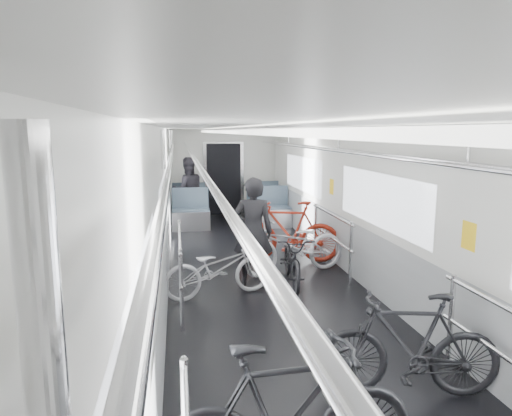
# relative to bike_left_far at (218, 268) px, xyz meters

# --- Properties ---
(car_shell) EXTENTS (3.02, 14.01, 2.41)m
(car_shell) POSITION_rel_bike_left_far_xyz_m (0.75, 1.38, 0.71)
(car_shell) COLOR black
(car_shell) RESTS_ON ground
(bike_left_far) EXTENTS (1.67, 0.92, 0.83)m
(bike_left_far) POSITION_rel_bike_left_far_xyz_m (0.00, 0.00, 0.00)
(bike_left_far) COLOR #A7A7AB
(bike_left_far) RESTS_ON floor
(bike_right_near) EXTENTS (1.66, 0.80, 0.96)m
(bike_right_near) POSITION_rel_bike_left_far_xyz_m (1.45, -2.78, 0.06)
(bike_right_near) COLOR black
(bike_right_near) RESTS_ON floor
(bike_right_mid) EXTENTS (1.94, 1.02, 0.97)m
(bike_right_mid) POSITION_rel_bike_left_far_xyz_m (1.33, 0.85, 0.07)
(bike_right_mid) COLOR silver
(bike_right_mid) RESTS_ON floor
(bike_right_far) EXTENTS (1.93, 1.08, 1.12)m
(bike_right_far) POSITION_rel_bike_left_far_xyz_m (1.42, 1.57, 0.14)
(bike_right_far) COLOR maroon
(bike_right_far) RESTS_ON floor
(bike_aisle) EXTENTS (0.71, 1.58, 0.80)m
(bike_aisle) POSITION_rel_bike_left_far_xyz_m (1.16, 0.29, -0.01)
(bike_aisle) COLOR black
(bike_aisle) RESTS_ON floor
(person_standing) EXTENTS (0.67, 0.50, 1.68)m
(person_standing) POSITION_rel_bike_left_far_xyz_m (0.57, 0.39, 0.42)
(person_standing) COLOR black
(person_standing) RESTS_ON floor
(person_seated) EXTENTS (0.91, 0.76, 1.71)m
(person_seated) POSITION_rel_bike_left_far_xyz_m (-0.29, 5.32, 0.44)
(person_seated) COLOR #2A272E
(person_seated) RESTS_ON floor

